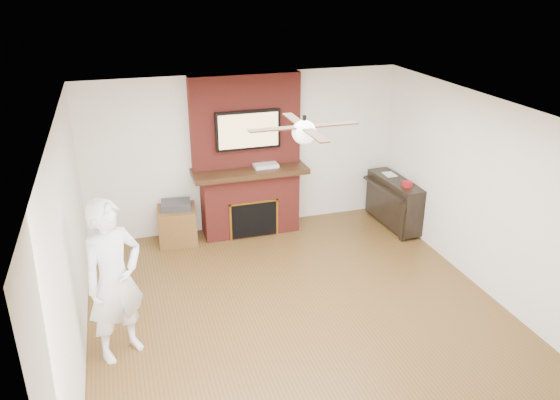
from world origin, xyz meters
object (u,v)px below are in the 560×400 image
object	(u,v)px
piano	(394,201)
fireplace	(248,172)
person	(114,281)
side_table	(177,223)

from	to	relation	value
piano	fireplace	bearing A→B (deg)	163.02
person	piano	bearing A→B (deg)	-5.56
fireplace	piano	xyz separation A→B (m)	(2.30, -0.55, -0.56)
person	piano	size ratio (longest dim) A/B	1.46
fireplace	side_table	distance (m)	1.35
fireplace	piano	distance (m)	2.43
person	piano	world-z (taller)	person
side_table	piano	world-z (taller)	piano
fireplace	piano	world-z (taller)	fireplace
fireplace	piano	size ratio (longest dim) A/B	2.00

